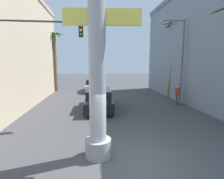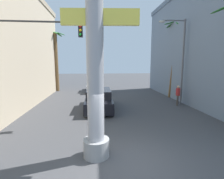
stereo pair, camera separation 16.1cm
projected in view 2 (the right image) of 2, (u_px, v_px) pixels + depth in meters
ground_plane at (108, 102)px, 16.15m from camera, size 90.84×90.84×0.00m
building_right at (223, 45)px, 16.16m from camera, size 8.13×18.39×10.48m
neon_sign_pole at (95, 22)px, 6.10m from camera, size 3.06×1.06×10.21m
street_lamp at (179, 54)px, 14.87m from camera, size 2.34×0.28×7.24m
traffic_light_mast at (30, 52)px, 9.70m from camera, size 5.26×0.32×5.95m
car_lead at (99, 100)px, 13.86m from camera, size 2.17×5.20×1.56m
car_far at (94, 86)px, 22.42m from camera, size 2.01×4.75×1.56m
palm_tree_far_left at (56, 58)px, 22.25m from camera, size 2.39×2.36×7.53m
palm_tree_mid_right at (175, 48)px, 17.79m from camera, size 2.61×2.46×7.90m
pedestrian_mid_right at (178, 94)px, 14.85m from camera, size 0.43×0.43×1.72m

